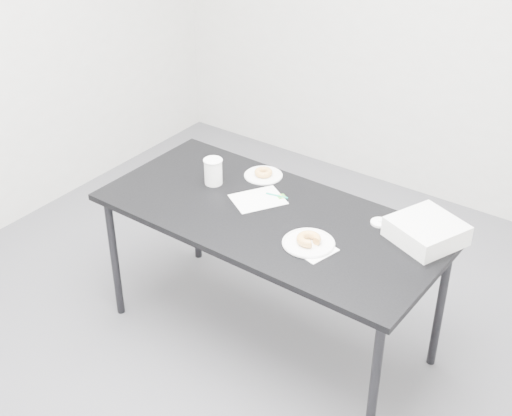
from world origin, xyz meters
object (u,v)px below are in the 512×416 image
Objects in this scene: plate_near at (309,243)px; plate_far at (263,175)px; coffee_cup at (213,171)px; donut_near at (309,239)px; bakery_box at (426,231)px; scorecard at (258,199)px; pen at (277,196)px; table at (270,225)px; donut_far at (263,172)px.

plate_near is 0.67m from plate_far.
donut_near is at bearing -14.97° from coffee_cup.
bakery_box is (0.42, 0.34, 0.02)m from donut_near.
scorecard is 2.22× the size of donut_near.
plate_far is (-0.18, 0.14, -0.00)m from pen.
table is at bearing -77.77° from pen.
plate_far is at bearing 142.98° from plate_near.
donut_far is 0.28m from coffee_cup.
plate_near is 2.13× the size of donut_near.
bakery_box is at bearing -5.95° from pen.
bakery_box is (1.11, 0.16, -0.02)m from coffee_cup.
donut_far is (-0.12, 0.21, 0.02)m from scorecard.
donut_near is at bearing -48.54° from pen.
donut_far reaches higher than scorecard.
table is at bearing -139.28° from bakery_box.
table is 6.86× the size of scorecard.
coffee_cup is (-0.17, -0.21, 0.07)m from plate_far.
plate_near is 0.02m from donut_near.
bakery_box is at bearing -3.60° from plate_far.
plate_far is (-0.25, 0.29, 0.06)m from table.
coffee_cup reaches higher than donut_far.
table is 8.45× the size of plate_far.
coffee_cup reaches higher than pen.
donut_near is at bearing -118.27° from bakery_box.
table is 0.39m from plate_far.
coffee_cup reaches higher than table.
plate_near is 2.51× the size of donut_far.
scorecard is 2.62× the size of donut_far.
bakery_box is at bearing 39.42° from plate_near.
table is 0.16m from scorecard.
table is 0.74m from bakery_box.
donut_near is at bearing 0.00° from plate_near.
coffee_cup is at bearing 170.42° from table.
coffee_cup is at bearing -148.47° from scorecard.
table is 0.39m from donut_far.
scorecard is at bearing -139.50° from pen.
donut_near is (0.00, 0.00, 0.02)m from plate_near.
scorecard is 1.23× the size of plate_far.
plate_far is (-0.12, 0.21, 0.00)m from scorecard.
scorecard is at bearing 155.73° from donut_near.
scorecard is (-0.13, 0.08, 0.06)m from table.
bakery_box is (0.77, 0.08, 0.04)m from pen.
pen is 0.22m from plate_far.
plate_far is at bearing 142.98° from donut_near.
plate_far is (-0.53, 0.40, -0.00)m from plate_near.
scorecard reaches higher than table.
scorecard is 0.25m from donut_far.
plate_far is at bearing 131.30° from pen.
donut_near is (0.28, -0.11, 0.09)m from table.
scorecard is 2.15× the size of pen.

